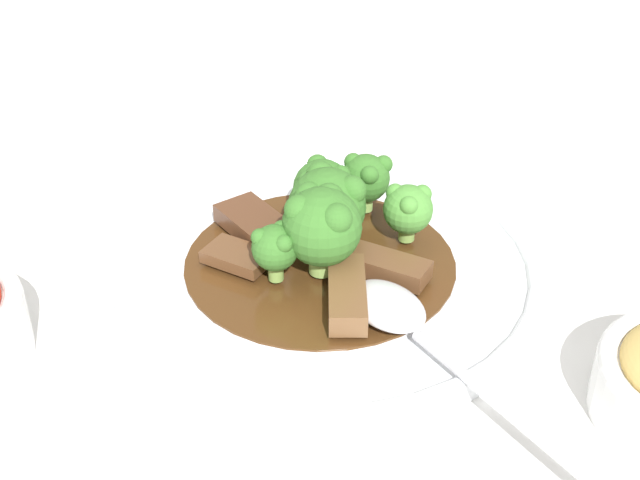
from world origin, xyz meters
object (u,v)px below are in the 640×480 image
at_px(beef_strip_0, 257,224).
at_px(broccoli_floret_5, 327,204).
at_px(main_plate, 320,268).
at_px(beef_strip_1, 238,256).
at_px(broccoli_floret_0, 408,208).
at_px(broccoli_floret_1, 322,225).
at_px(broccoli_floret_4, 275,247).
at_px(beef_strip_2, 379,264).
at_px(sauce_dish, 193,134).
at_px(beef_strip_3, 347,294).
at_px(broccoli_floret_2, 322,187).
at_px(broccoli_floret_3, 366,177).
at_px(serving_spoon, 406,322).

xyz_separation_m(beef_strip_0, broccoli_floret_5, (-0.05, -0.02, 0.03)).
bearing_deg(main_plate, beef_strip_0, -1.25).
xyz_separation_m(beef_strip_1, broccoli_floret_0, (-0.08, -0.09, 0.02)).
bearing_deg(broccoli_floret_1, main_plate, -50.88).
bearing_deg(broccoli_floret_0, broccoli_floret_4, 62.82).
distance_m(beef_strip_2, sauce_dish, 0.28).
xyz_separation_m(beef_strip_3, broccoli_floret_2, (0.07, -0.08, 0.02)).
bearing_deg(main_plate, broccoli_floret_2, -57.18).
bearing_deg(broccoli_floret_4, beef_strip_1, -1.59).
distance_m(broccoli_floret_3, sauce_dish, 0.22).
height_order(beef_strip_3, broccoli_floret_2, broccoli_floret_2).
xyz_separation_m(broccoli_floret_0, serving_spoon, (-0.05, 0.09, -0.02)).
relative_size(beef_strip_0, broccoli_floret_4, 1.74).
distance_m(broccoli_floret_2, sauce_dish, 0.21).
distance_m(beef_strip_1, broccoli_floret_0, 0.13).
relative_size(main_plate, serving_spoon, 1.49).
height_order(beef_strip_3, broccoli_floret_5, broccoli_floret_5).
bearing_deg(broccoli_floret_5, broccoli_floret_0, -139.31).
bearing_deg(broccoli_floret_3, beef_strip_1, 72.25).
distance_m(main_plate, beef_strip_3, 0.06).
relative_size(beef_strip_0, beef_strip_2, 1.00).
relative_size(serving_spoon, sauce_dish, 2.87).
height_order(main_plate, broccoli_floret_3, broccoli_floret_3).
xyz_separation_m(beef_strip_2, broccoli_floret_2, (0.07, -0.03, 0.02)).
relative_size(beef_strip_1, broccoli_floret_2, 0.97).
distance_m(broccoli_floret_0, sauce_dish, 0.27).
bearing_deg(main_plate, sauce_dish, -26.95).
bearing_deg(serving_spoon, main_plate, -21.23).
relative_size(beef_strip_1, broccoli_floret_0, 1.11).
distance_m(broccoli_floret_2, broccoli_floret_4, 0.08).
xyz_separation_m(broccoli_floret_4, broccoli_floret_5, (-0.00, -0.06, 0.01)).
height_order(beef_strip_3, broccoli_floret_3, broccoli_floret_3).
distance_m(beef_strip_3, serving_spoon, 0.05).
height_order(beef_strip_3, sauce_dish, beef_strip_3).
xyz_separation_m(main_plate, broccoli_floret_4, (0.01, 0.04, 0.04)).
relative_size(main_plate, broccoli_floret_4, 7.44).
relative_size(beef_strip_1, broccoli_floret_3, 1.05).
height_order(broccoli_floret_1, serving_spoon, broccoli_floret_1).
height_order(broccoli_floret_0, broccoli_floret_4, broccoli_floret_0).
relative_size(main_plate, beef_strip_3, 4.33).
xyz_separation_m(beef_strip_1, broccoli_floret_5, (-0.04, -0.05, 0.03)).
distance_m(beef_strip_3, broccoli_floret_2, 0.11).
bearing_deg(beef_strip_3, broccoli_floret_0, -85.64).
bearing_deg(beef_strip_2, beef_strip_0, 4.43).
bearing_deg(broccoli_floret_1, broccoli_floret_4, 50.99).
relative_size(main_plate, broccoli_floret_0, 7.16).
relative_size(main_plate, broccoli_floret_2, 6.24).
height_order(main_plate, beef_strip_0, beef_strip_0).
relative_size(broccoli_floret_5, sauce_dish, 0.82).
bearing_deg(broccoli_floret_5, broccoli_floret_3, -86.82).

